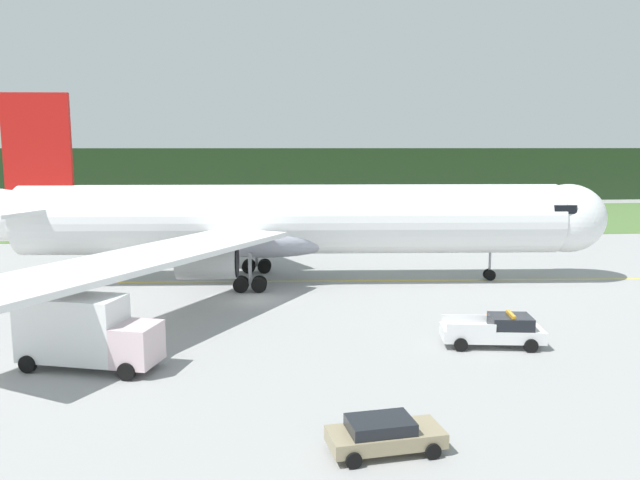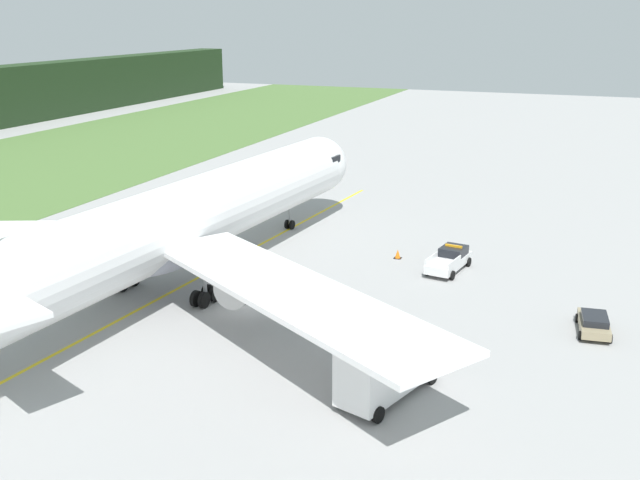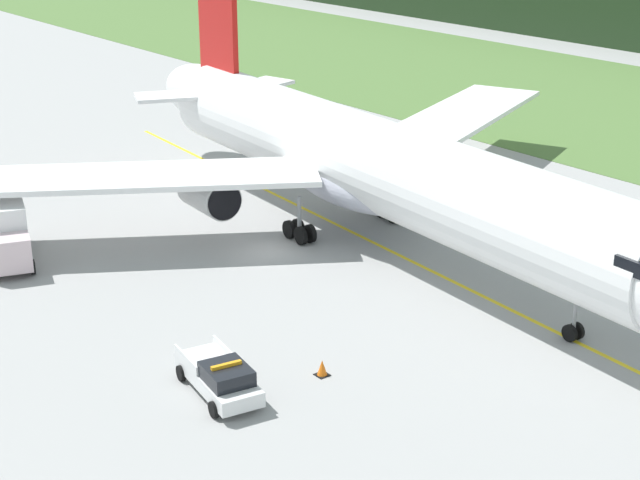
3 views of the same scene
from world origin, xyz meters
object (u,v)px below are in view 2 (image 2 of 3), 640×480
airliner (181,222)px  ops_pickup_truck (450,260)px  catering_truck (386,365)px  staff_car (594,323)px  apron_cone (398,254)px

airliner → ops_pickup_truck: airliner is taller
airliner → catering_truck: airliner is taller
catering_truck → staff_car: 16.87m
ops_pickup_truck → catering_truck: (-22.17, -1.13, 1.04)m
ops_pickup_truck → apron_cone: bearing=73.7°
ops_pickup_truck → apron_cone: size_ratio=7.48×
airliner → staff_car: 30.33m
staff_car → apron_cone: (10.30, 16.26, -0.32)m
catering_truck → apron_cone: 24.35m
catering_truck → apron_cone: catering_truck is taller
airliner → apron_cone: size_ratio=69.71×
catering_truck → staff_car: size_ratio=1.69×
ops_pickup_truck → staff_car: bearing=-127.8°
airliner → staff_car: (2.12, -29.93, -4.39)m
catering_truck → ops_pickup_truck: bearing=2.9°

